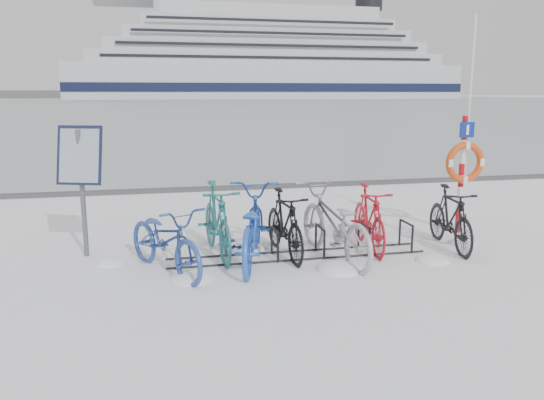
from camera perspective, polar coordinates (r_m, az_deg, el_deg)
The scene contains 15 objects.
ground at distance 8.23m, azimuth 2.76°, elevation -6.07°, with size 900.00×900.00×0.00m, color white.
ice_sheet at distance 162.61m, azimuth -11.70°, elevation 10.37°, with size 400.00×298.00×0.02m, color #98A3AC.
quay_edge at distance 13.85m, azimuth -3.54°, elevation 1.35°, with size 400.00×0.25×0.10m, color #3F3F42.
bike_rack at distance 8.18m, azimuth 2.77°, elevation -4.86°, with size 4.00×0.48×0.46m.
info_board at distance 8.42m, azimuth -19.95°, elevation 3.72°, with size 0.71×0.45×2.01m.
lifebuoy_station at distance 9.92m, azimuth 19.99°, elevation 3.81°, with size 0.73×0.22×3.79m.
cruise_ferry at distance 219.30m, azimuth -0.65°, elevation 14.45°, with size 154.75×29.15×50.85m.
bike_0 at distance 7.55m, azimuth -11.42°, elevation -3.91°, with size 0.67×1.93×1.01m, color #294799.
bike_1 at distance 8.20m, azimuth -5.95°, elevation -1.99°, with size 0.55×1.93×1.16m, color #216A6E.
bike_2 at distance 7.84m, azimuth -2.27°, elevation -2.57°, with size 0.77×2.21×1.16m, color blue.
bike_3 at distance 8.17m, azimuth 1.35°, elevation -2.37°, with size 0.49×1.75×1.05m, color black.
bike_4 at distance 8.07m, azimuth 6.65°, elevation -2.26°, with size 0.77×2.20×1.15m, color #A1A2A9.
bike_5 at distance 8.66m, azimuth 10.40°, elevation -1.72°, with size 0.50×1.77×1.06m, color red.
bike_6 at distance 9.04m, azimuth 18.65°, elevation -1.67°, with size 0.49×1.73×1.04m, color black.
snow_drifts at distance 7.98m, azimuth 4.40°, elevation -6.67°, with size 6.13×1.82×0.23m.
Camera 1 is at (-2.05, -7.58, 2.48)m, focal length 35.00 mm.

